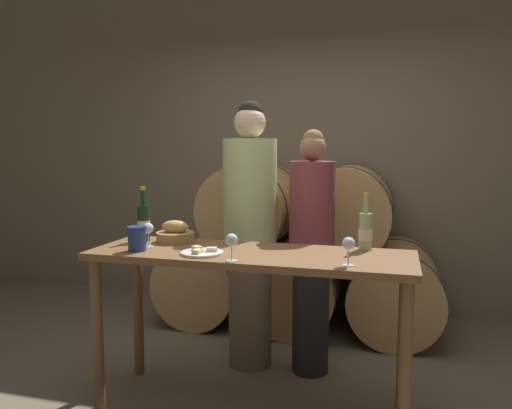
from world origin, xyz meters
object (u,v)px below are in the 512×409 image
Objects in this scene: wine_bottle_white at (365,231)px; blue_crock at (137,238)px; wine_bottle_red at (144,223)px; cheese_plate at (202,252)px; person_right at (312,250)px; wine_glass_far_left at (148,229)px; tasting_table at (250,276)px; wine_glass_center at (349,245)px; bread_basket at (175,234)px; wine_glass_left at (232,241)px; person_left at (250,233)px.

wine_bottle_white reaches higher than blue_crock.
wine_bottle_white is 2.33× the size of blue_crock.
cheese_plate is at bearing -28.31° from wine_bottle_red.
person_right reaches higher than wine_glass_far_left.
tasting_table is 0.63m from person_right.
wine_bottle_red is (-0.97, -0.44, 0.21)m from person_right.
wine_glass_center is (1.15, -0.15, 0.00)m from wine_glass_far_left.
wine_bottle_red is at bearing 166.03° from wine_glass_center.
person_right is 4.78× the size of wine_bottle_red.
wine_glass_left is (0.50, -0.40, 0.05)m from bread_basket.
wine_bottle_white is 0.92m from cheese_plate.
wine_bottle_red is at bearing 111.15° from blue_crock.
wine_glass_left is at bearing -108.59° from person_right.
blue_crock is 0.60m from wine_glass_left.
wine_bottle_red reaches higher than wine_glass_center.
wine_glass_center is at bearing -18.46° from tasting_table.
tasting_table is at bearing -113.46° from person_right.
wine_glass_far_left is at bearing 165.87° from cheese_plate.
person_left is 1.12× the size of person_right.
tasting_table is at bearing -10.42° from wine_bottle_red.
wine_glass_far_left is (-0.08, -0.19, 0.05)m from bread_basket.
wine_bottle_white reaches higher than wine_glass_center.
wine_bottle_white reaches higher than bread_basket.
wine_bottle_white is 1.13m from bread_basket.
tasting_table is 1.11× the size of person_right.
person_left is 0.55m from bread_basket.
wine_glass_center is (1.27, -0.32, -0.01)m from wine_bottle_red.
bread_basket is (0.20, 0.02, -0.06)m from wine_bottle_red.
wine_bottle_white is 2.26× the size of wine_glass_left.
wine_bottle_red is at bearing 169.58° from tasting_table.
wine_glass_far_left is at bearing 172.77° from wine_glass_center.
bread_basket is at bearing 73.16° from blue_crock.
tasting_table is 1.00× the size of person_left.
bread_basket is 1.61× the size of wine_glass_center.
person_left is 0.86m from wine_bottle_white.
tasting_table is 0.65m from wine_glass_far_left.
blue_crock is at bearing 170.44° from wine_glass_left.
person_left is 1.05m from wine_glass_center.
tasting_table is 0.58m from bread_basket.
wine_glass_far_left is at bearing -176.42° from tasting_table.
wine_glass_far_left is at bearing 160.18° from wine_glass_left.
bread_basket reaches higher than tasting_table.
wine_glass_left is at bearing -173.95° from wine_glass_center.
bread_basket reaches higher than cheese_plate.
wine_bottle_red is 0.79m from wine_glass_left.
wine_bottle_white is (1.33, 0.09, -0.01)m from wine_bottle_red.
person_right is at bearing 39.79° from blue_crock.
blue_crock is 0.97× the size of wine_glass_center.
cheese_plate is (0.38, 0.02, -0.06)m from blue_crock.
person_left is 7.83× the size of bread_basket.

